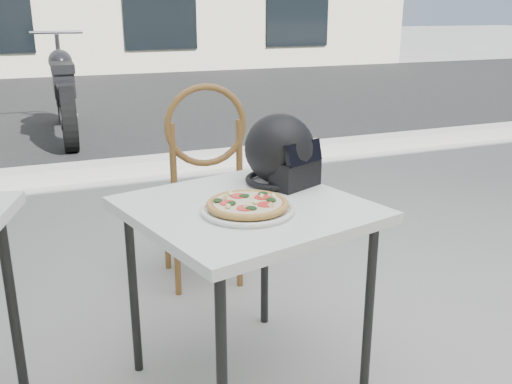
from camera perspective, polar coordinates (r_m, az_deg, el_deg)
name	(u,v)px	position (r m, az deg, el deg)	size (l,w,h in m)	color
ground	(372,344)	(2.52, 11.54, -14.68)	(80.00, 80.00, 0.00)	#9C9994
street_asphalt	(113,103)	(8.93, -14.09, 8.65)	(30.00, 8.00, 0.00)	black
curb	(183,162)	(5.06, -7.30, 3.03)	(30.00, 0.25, 0.12)	#A5A29A
cafe_table_main	(247,222)	(1.96, -0.90, -3.00)	(0.89, 0.89, 0.70)	silver
plate	(248,210)	(1.86, -0.85, -1.80)	(0.40, 0.40, 0.02)	silver
pizza	(248,204)	(1.86, -0.85, -1.19)	(0.32, 0.32, 0.03)	#BE8D45
helmet	(281,153)	(2.15, 2.53, 3.91)	(0.35, 0.35, 0.27)	black
cafe_chair_main	(203,176)	(2.77, -5.32, 1.62)	(0.42, 0.42, 1.02)	brown
motorcycle	(64,92)	(6.61, -18.67, 9.47)	(0.58, 2.23, 1.11)	black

